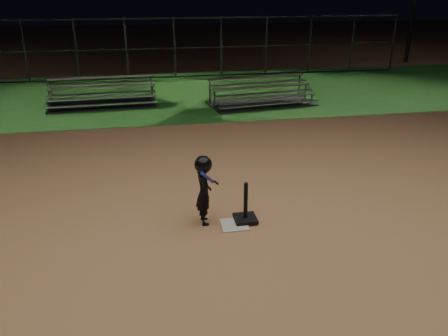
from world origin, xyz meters
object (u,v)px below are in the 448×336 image
Objects in this scene: bleacher_left at (103,100)px; bleacher_right at (261,99)px; batting_tee at (245,214)px; home_plate at (234,225)px; child_batter at (204,188)px.

bleacher_left is 0.97× the size of bleacher_right.
batting_tee is 8.10m from bleacher_right.
home_plate is 0.64× the size of batting_tee.
bleacher_right is at bearing 73.62° from batting_tee.
bleacher_right is at bearing -11.92° from bleacher_left.
home_plate is 8.27m from bleacher_right.
child_batter is at bearing 158.23° from home_plate.
child_batter is at bearing -77.89° from bleacher_left.
bleacher_left is (-2.98, 8.61, 0.03)m from batting_tee.
bleacher_left is at bearing 10.22° from child_batter.
home_plate is 0.28m from batting_tee.
child_batter reaches higher than home_plate.
batting_tee is 0.57× the size of child_batter.
home_plate is 9.15m from bleacher_left.
bleacher_left reaches higher than batting_tee.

